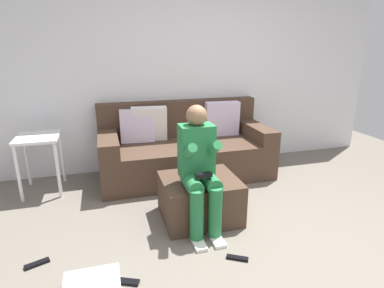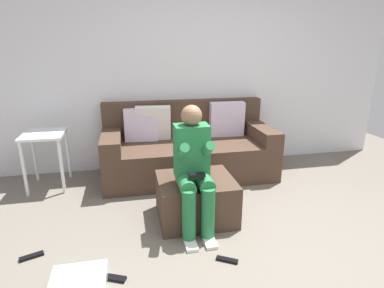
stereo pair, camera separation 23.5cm
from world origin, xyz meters
name	(u,v)px [view 1 (the left image)]	position (x,y,z in m)	size (l,w,h in m)	color
ground_plane	(281,264)	(0.00, 0.00, 0.00)	(7.06, 7.06, 0.00)	#6B6359
wall_back	(195,78)	(0.00, 2.39, 1.20)	(5.43, 0.10, 2.40)	silver
couch_sectional	(184,150)	(-0.27, 1.95, 0.33)	(2.13, 0.91, 0.93)	#473326
ottoman	(200,198)	(-0.41, 0.84, 0.21)	(0.72, 0.62, 0.41)	#473326
person_seated	(199,167)	(-0.47, 0.67, 0.61)	(0.31, 0.56, 1.14)	#26723F
storage_bin	(92,288)	(-1.41, 0.07, 0.05)	(0.37, 0.30, 0.11)	silver
side_table	(39,146)	(-1.97, 1.92, 0.54)	(0.45, 0.51, 0.66)	white
remote_near_ottoman	(237,258)	(-0.31, 0.15, 0.01)	(0.17, 0.04, 0.02)	black
remote_by_storage_bin	(127,282)	(-1.17, 0.12, 0.01)	(0.17, 0.06, 0.02)	black
remote_under_side_table	(37,264)	(-1.83, 0.51, 0.01)	(0.18, 0.05, 0.02)	black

